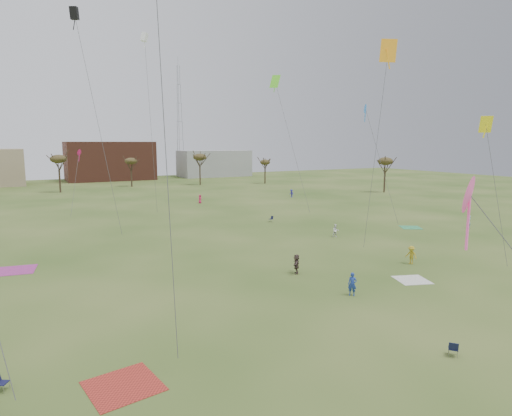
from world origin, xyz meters
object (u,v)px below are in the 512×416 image
camp_chair_left (2,386)px  camp_chair_right (271,220)px  flyer_near_right (352,284)px  radio_tower (179,121)px  camp_chair_center (453,352)px

camp_chair_left → camp_chair_right: bearing=-14.2°
flyer_near_right → camp_chair_left: (-23.38, -2.34, -0.64)m
flyer_near_right → camp_chair_right: (10.32, 30.32, -0.64)m
flyer_near_right → camp_chair_right: flyer_near_right is taller
flyer_near_right → camp_chair_right: size_ratio=2.08×
camp_chair_left → camp_chair_right: same height
camp_chair_right → radio_tower: size_ratio=0.02×
flyer_near_right → camp_chair_center: bearing=-50.8°
camp_chair_left → radio_tower: size_ratio=0.02×
camp_chair_center → camp_chair_right: size_ratio=1.00×
flyer_near_right → camp_chair_center: size_ratio=2.08×
camp_chair_left → camp_chair_center: (21.89, -7.81, 0.00)m
camp_chair_center → radio_tower: (29.15, 134.53, 18.95)m
flyer_near_right → radio_tower: size_ratio=0.04×
camp_chair_right → radio_tower: bearing=162.2°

